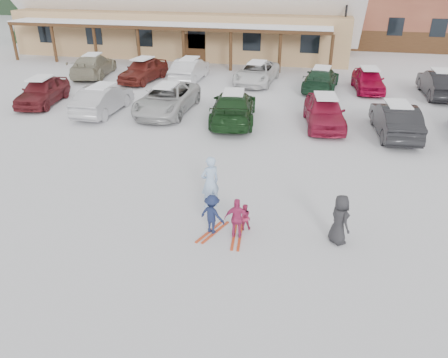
% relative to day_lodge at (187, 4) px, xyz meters
% --- Properties ---
extents(ground, '(160.00, 160.00, 0.00)m').
position_rel_day_lodge_xyz_m(ground, '(9.00, -27.96, -3.94)').
color(ground, white).
rests_on(ground, ground).
extents(day_lodge, '(29.12, 12.50, 10.38)m').
position_rel_day_lodge_xyz_m(day_lodge, '(0.00, 0.00, 0.00)').
color(day_lodge, tan).
rests_on(day_lodge, ground).
extents(lamp_post, '(0.50, 0.25, 6.75)m').
position_rel_day_lodge_xyz_m(lamp_post, '(13.41, -3.64, -0.16)').
color(lamp_post, black).
rests_on(lamp_post, ground).
extents(adult_skier, '(0.77, 0.76, 1.80)m').
position_rel_day_lodge_xyz_m(adult_skier, '(8.87, -27.09, -3.04)').
color(adult_skier, '#A0C2E9').
rests_on(adult_skier, ground).
extents(toddler_red, '(0.50, 0.44, 0.85)m').
position_rel_day_lodge_xyz_m(toddler_red, '(10.19, -28.18, -3.52)').
color(toddler_red, '#AB2951').
rests_on(toddler_red, ground).
extents(child_navy, '(0.92, 0.72, 1.25)m').
position_rel_day_lodge_xyz_m(child_navy, '(9.31, -28.58, -3.32)').
color(child_navy, '#172145').
rests_on(child_navy, ground).
extents(skis_child_navy, '(0.68, 1.38, 0.03)m').
position_rel_day_lodge_xyz_m(skis_child_navy, '(9.31, -28.58, -3.93)').
color(skis_child_navy, '#C13F1B').
rests_on(skis_child_navy, ground).
extents(child_magenta, '(0.78, 0.39, 1.28)m').
position_rel_day_lodge_xyz_m(child_magenta, '(10.07, -28.68, -3.30)').
color(child_magenta, '#BA2E66').
rests_on(child_magenta, ground).
extents(skis_child_magenta, '(0.34, 1.41, 0.03)m').
position_rel_day_lodge_xyz_m(skis_child_magenta, '(10.07, -28.68, -3.93)').
color(skis_child_magenta, '#C13F1B').
rests_on(skis_child_magenta, ground).
extents(bystander_dark, '(0.80, 0.88, 1.52)m').
position_rel_day_lodge_xyz_m(bystander_dark, '(12.95, -28.28, -3.19)').
color(bystander_dark, '#262528').
rests_on(bystander_dark, ground).
extents(parked_car_0, '(2.37, 4.60, 1.50)m').
position_rel_day_lodge_xyz_m(parked_car_0, '(-3.25, -17.82, -3.20)').
color(parked_car_0, maroon).
rests_on(parked_car_0, ground).
extents(parked_car_1, '(1.60, 4.49, 1.48)m').
position_rel_day_lodge_xyz_m(parked_car_1, '(0.86, -18.60, -3.21)').
color(parked_car_1, '#AAA9AE').
rests_on(parked_car_1, ground).
extents(parked_car_2, '(2.48, 5.34, 1.48)m').
position_rel_day_lodge_xyz_m(parked_car_2, '(4.15, -17.76, -3.20)').
color(parked_car_2, '#BBBBBB').
rests_on(parked_car_2, ground).
extents(parked_car_3, '(2.77, 5.47, 1.52)m').
position_rel_day_lodge_xyz_m(parked_car_3, '(7.91, -18.50, -3.18)').
color(parked_car_3, '#173718').
rests_on(parked_car_3, ground).
extents(parked_car_4, '(2.36, 4.65, 1.52)m').
position_rel_day_lodge_xyz_m(parked_car_4, '(12.37, -18.18, -3.19)').
color(parked_car_4, '#9E1A39').
rests_on(parked_car_4, ground).
extents(parked_car_5, '(1.98, 4.70, 1.51)m').
position_rel_day_lodge_xyz_m(parked_car_5, '(15.59, -18.76, -3.19)').
color(parked_car_5, black).
rests_on(parked_car_5, ground).
extents(parked_car_7, '(2.98, 5.51, 1.52)m').
position_rel_day_lodge_xyz_m(parked_car_7, '(-3.65, -11.03, -3.19)').
color(parked_car_7, '#9C957B').
rests_on(parked_car_7, ground).
extents(parked_car_8, '(2.44, 4.69, 1.52)m').
position_rel_day_lodge_xyz_m(parked_car_8, '(0.31, -11.59, -3.18)').
color(parked_car_8, maroon).
rests_on(parked_car_8, ground).
extents(parked_car_9, '(1.64, 4.56, 1.49)m').
position_rel_day_lodge_xyz_m(parked_car_9, '(3.33, -10.77, -3.20)').
color(parked_car_9, silver).
rests_on(parked_car_9, ground).
extents(parked_car_10, '(2.72, 5.16, 1.39)m').
position_rel_day_lodge_xyz_m(parked_car_10, '(7.86, -10.48, -3.25)').
color(parked_car_10, white).
rests_on(parked_car_10, ground).
extents(parked_car_11, '(2.41, 4.97, 1.39)m').
position_rel_day_lodge_xyz_m(parked_car_11, '(12.06, -11.33, -3.25)').
color(parked_car_11, '#1B3E27').
rests_on(parked_car_11, ground).
extents(parked_car_12, '(2.07, 4.29, 1.41)m').
position_rel_day_lodge_xyz_m(parked_car_12, '(14.94, -10.92, -3.24)').
color(parked_car_12, '#AC0833').
rests_on(parked_car_12, ground).
extents(parked_car_13, '(1.82, 4.77, 1.55)m').
position_rel_day_lodge_xyz_m(parked_car_13, '(18.97, -11.31, -3.17)').
color(parked_car_13, black).
rests_on(parked_car_13, ground).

